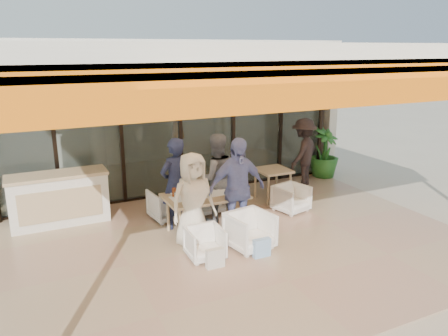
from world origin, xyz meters
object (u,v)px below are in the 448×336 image
at_px(chair_far_left, 168,203).
at_px(diner_grey, 216,178).
at_px(diner_cream, 193,201).
at_px(standing_woman, 303,153).
at_px(chair_near_right, 250,229).
at_px(side_table, 273,174).
at_px(side_chair, 291,197).
at_px(chair_far_right, 206,197).
at_px(diner_navy, 175,184).
at_px(chair_near_left, 205,242).
at_px(diner_periwinkle, 237,189).
at_px(potted_palm, 324,153).
at_px(dining_table, 205,198).
at_px(host_counter, 59,199).

distance_m(chair_far_left, diner_grey, 1.12).
height_order(diner_cream, standing_woman, standing_woman).
distance_m(chair_near_right, diner_cream, 1.09).
bearing_deg(chair_far_left, chair_near_right, 107.33).
relative_size(chair_far_left, chair_near_right, 0.95).
relative_size(side_table, side_chair, 1.16).
xyz_separation_m(chair_far_right, side_chair, (1.63, -0.74, -0.02)).
bearing_deg(diner_grey, diner_navy, 6.11).
relative_size(chair_near_left, side_chair, 0.92).
bearing_deg(diner_grey, diner_periwinkle, 96.11).
bearing_deg(diner_navy, side_table, 173.05).
height_order(chair_near_left, standing_woman, standing_woman).
distance_m(diner_navy, potted_palm, 4.94).
height_order(chair_far_right, diner_grey, diner_grey).
height_order(chair_far_left, side_chair, chair_far_left).
relative_size(diner_navy, side_chair, 2.75).
height_order(diner_cream, diner_periwinkle, diner_periwinkle).
height_order(chair_far_right, diner_periwinkle, diner_periwinkle).
bearing_deg(chair_near_left, chair_near_right, 2.16).
height_order(diner_periwinkle, side_table, diner_periwinkle).
bearing_deg(diner_grey, dining_table, 52.12).
relative_size(chair_near_left, chair_near_right, 0.82).
height_order(chair_near_left, side_table, side_table).
distance_m(dining_table, diner_grey, 0.65).
bearing_deg(chair_near_left, dining_table, 68.87).
bearing_deg(chair_near_left, side_table, 39.80).
bearing_deg(diner_navy, dining_table, 114.34).
bearing_deg(side_chair, host_counter, 148.67).
bearing_deg(diner_cream, side_table, 24.09).
bearing_deg(diner_navy, potted_palm, 179.37).
relative_size(chair_near_left, standing_woman, 0.34).
height_order(dining_table, chair_far_right, dining_table).
distance_m(chair_near_left, potted_palm, 5.54).
bearing_deg(standing_woman, side_chair, 16.55).
bearing_deg(standing_woman, diner_periwinkle, 4.13).
distance_m(chair_far_left, standing_woman, 3.81).
xyz_separation_m(diner_grey, potted_palm, (3.85, 1.51, -0.22)).
relative_size(chair_far_right, standing_woman, 0.40).
xyz_separation_m(chair_near_left, diner_periwinkle, (0.84, 0.50, 0.64)).
bearing_deg(standing_woman, dining_table, -5.60).
bearing_deg(diner_cream, chair_far_right, 53.50).
xyz_separation_m(side_table, standing_woman, (1.25, 0.62, 0.22)).
bearing_deg(chair_far_left, chair_near_left, 83.48).
bearing_deg(diner_periwinkle, potted_palm, 31.81).
bearing_deg(diner_cream, side_chair, 9.31).
height_order(host_counter, diner_periwinkle, diner_periwinkle).
bearing_deg(chair_far_right, diner_cream, 55.24).
xyz_separation_m(chair_far_right, standing_woman, (2.88, 0.62, 0.52)).
bearing_deg(diner_cream, diner_grey, 41.44).
bearing_deg(chair_near_right, potted_palm, 27.54).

